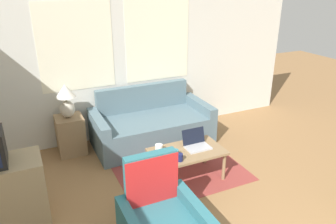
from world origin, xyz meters
TOP-DOWN VIEW (x-y plane):
  - wall_back at (-0.00, 4.08)m, footprint 6.22×0.06m
  - rug at (0.27, 2.98)m, footprint 1.71×2.03m
  - couch at (0.24, 3.60)m, footprint 1.84×0.92m
  - side_table at (-0.99, 3.78)m, footprint 0.40×0.40m
  - table_lamp at (-0.99, 3.78)m, footprint 0.28×0.28m
  - coffee_table at (0.27, 2.42)m, footprint 0.95×0.57m
  - laptop at (0.42, 2.46)m, footprint 0.32×0.27m
  - cup_navy at (-0.07, 2.55)m, footprint 0.10×0.10m
  - cup_yellow at (0.06, 2.35)m, footprint 0.09×0.09m
  - cup_white at (0.07, 2.23)m, footprint 0.07×0.07m

SIDE VIEW (x-z plane):
  - rug at x=0.27m, z-range 0.00..0.01m
  - couch at x=0.24m, z-range -0.16..0.71m
  - side_table at x=-0.99m, z-range 0.00..0.59m
  - coffee_table at x=0.27m, z-range 0.16..0.58m
  - cup_yellow at x=0.06m, z-range 0.42..0.51m
  - cup_white at x=0.07m, z-range 0.42..0.51m
  - cup_navy at x=-0.07m, z-range 0.42..0.51m
  - laptop at x=0.42m, z-range 0.36..0.58m
  - table_lamp at x=-0.99m, z-range 0.62..1.12m
  - wall_back at x=0.00m, z-range 0.01..2.61m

